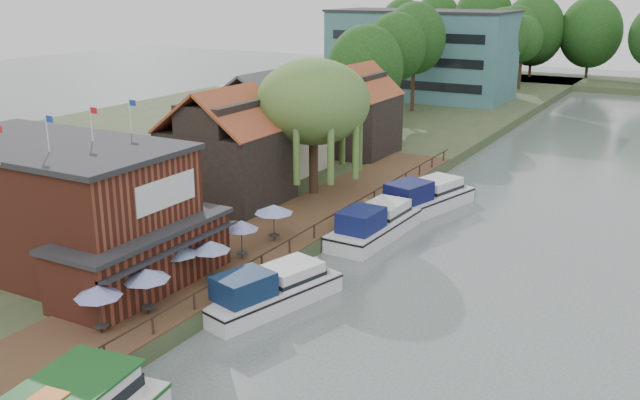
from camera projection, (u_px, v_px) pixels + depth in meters
The scene contains 25 objects.
ground at pixel (307, 337), 34.90m from camera, with size 260.00×260.00×0.00m, color #4B5655.
land_bank at pixel (232, 138), 78.03m from camera, with size 50.00×140.00×1.00m, color #384728.
quay_deck at pixel (279, 232), 46.70m from camera, with size 6.00×50.00×0.10m, color #47301E.
quay_rail at pixel (318, 230), 45.72m from camera, with size 0.20×49.00×1.00m, color black, non-canonical shape.
pub at pixel (79, 210), 39.28m from camera, with size 20.00×11.00×7.30m, color maroon, non-canonical shape.
hotel_block at pixel (421, 54), 101.58m from camera, with size 25.40×12.40×12.30m, color #38666B, non-canonical shape.
cottage_a at pixel (226, 146), 52.10m from camera, with size 8.60×7.60×8.50m, color black, non-canonical shape.
cottage_b at pixel (267, 121), 61.85m from camera, with size 9.60×8.60×8.50m, color beige, non-canonical shape.
cottage_c at pixel (355, 110), 67.49m from camera, with size 7.60×7.60×8.50m, color black, non-canonical shape.
willow at pixel (313, 128), 53.89m from camera, with size 8.60×8.60×10.43m, color #476B2D, non-canonical shape.
umbrella_0 at pixel (100, 309), 32.68m from camera, with size 2.21×2.21×2.38m, color #1B1A92, non-canonical shape.
umbrella_1 at pixel (147, 291), 34.60m from camera, with size 2.39×2.39×2.38m, color navy, non-canonical shape.
umbrella_2 at pixel (177, 265), 37.86m from camera, with size 2.40×2.40×2.38m, color #1A4194, non-canonical shape.
umbrella_3 at pixel (211, 262), 38.34m from camera, with size 2.15×2.15×2.38m, color navy, non-canonical shape.
umbrella_4 at pixel (242, 240), 41.66m from camera, with size 2.07×2.07×2.38m, color navy, non-canonical shape.
umbrella_5 at pixel (274, 223), 44.62m from camera, with size 2.46×2.46×2.38m, color #1C3F9B, non-canonical shape.
cruiser_0 at pixel (270, 286), 38.00m from camera, with size 3.15×9.74×2.35m, color silver, non-canonical shape.
cruiser_1 at pixel (375, 220), 48.38m from camera, with size 3.32×10.26×2.50m, color silver, non-canonical shape.
cruiser_2 at pixel (425, 194), 54.23m from camera, with size 3.45×10.64×2.61m, color silver, non-canonical shape.
bank_tree_0 at pixel (365, 79), 77.17m from camera, with size 8.25×8.25×11.64m, color #143811, non-canonical shape.
bank_tree_1 at pixel (395, 67), 83.84m from camera, with size 6.98×6.98×12.67m, color #143811, non-canonical shape.
bank_tree_2 at pixel (414, 57), 89.94m from camera, with size 7.81×7.81×13.68m, color #143811, non-canonical shape.
bank_tree_3 at pixel (502, 52), 102.59m from camera, with size 6.85×6.85×12.61m, color #143811, non-canonical shape.
bank_tree_4 at pixel (521, 53), 109.46m from camera, with size 6.11×6.11×11.21m, color #143811, non-canonical shape.
bank_tree_5 at pixel (514, 44), 117.81m from camera, with size 8.19×8.19×12.53m, color #143811, non-canonical shape.
Camera 1 is at (15.94, -27.13, 16.55)m, focal length 40.00 mm.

